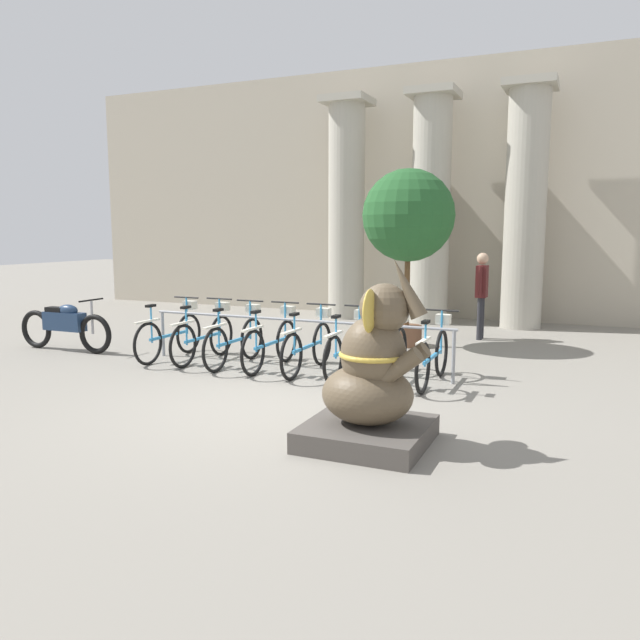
% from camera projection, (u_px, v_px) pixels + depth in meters
% --- Properties ---
extents(ground_plane, '(60.00, 60.00, 0.00)m').
position_uv_depth(ground_plane, '(274.00, 406.00, 7.47)').
color(ground_plane, gray).
extents(building_facade, '(20.00, 0.20, 6.00)m').
position_uv_depth(building_facade, '(441.00, 192.00, 14.85)').
color(building_facade, '#B2A893').
rests_on(building_facade, ground_plane).
extents(column_left, '(1.07, 1.07, 5.16)m').
position_uv_depth(column_left, '(346.00, 208.00, 14.80)').
color(column_left, '#ADA899').
rests_on(column_left, ground_plane).
extents(column_middle, '(1.07, 1.07, 5.16)m').
position_uv_depth(column_middle, '(431.00, 207.00, 14.00)').
color(column_middle, '#ADA899').
rests_on(column_middle, ground_plane).
extents(column_right, '(1.07, 1.07, 5.16)m').
position_uv_depth(column_right, '(525.00, 205.00, 13.19)').
color(column_right, '#ADA899').
rests_on(column_right, ground_plane).
extents(bike_rack, '(4.96, 0.05, 0.77)m').
position_uv_depth(bike_rack, '(293.00, 328.00, 9.43)').
color(bike_rack, gray).
rests_on(bike_rack, ground_plane).
extents(bicycle_0, '(0.48, 1.76, 0.98)m').
position_uv_depth(bicycle_0, '(171.00, 334.00, 10.21)').
color(bicycle_0, black).
rests_on(bicycle_0, ground_plane).
extents(bicycle_1, '(0.48, 1.76, 0.98)m').
position_uv_depth(bicycle_1, '(204.00, 336.00, 10.01)').
color(bicycle_1, black).
rests_on(bicycle_1, ground_plane).
extents(bicycle_2, '(0.48, 1.76, 0.98)m').
position_uv_depth(bicycle_2, '(236.00, 340.00, 9.71)').
color(bicycle_2, black).
rests_on(bicycle_2, ground_plane).
extents(bicycle_3, '(0.48, 1.76, 0.98)m').
position_uv_depth(bicycle_3, '(272.00, 342.00, 9.48)').
color(bicycle_3, black).
rests_on(bicycle_3, ground_plane).
extents(bicycle_4, '(0.48, 1.76, 0.98)m').
position_uv_depth(bicycle_4, '(309.00, 345.00, 9.22)').
color(bicycle_4, black).
rests_on(bicycle_4, ground_plane).
extents(bicycle_5, '(0.48, 1.76, 0.98)m').
position_uv_depth(bicycle_5, '(348.00, 348.00, 8.99)').
color(bicycle_5, black).
rests_on(bicycle_5, ground_plane).
extents(bicycle_6, '(0.48, 1.76, 0.98)m').
position_uv_depth(bicycle_6, '(389.00, 352.00, 8.72)').
color(bicycle_6, black).
rests_on(bicycle_6, ground_plane).
extents(bicycle_7, '(0.48, 1.76, 0.98)m').
position_uv_depth(bicycle_7, '(433.00, 355.00, 8.49)').
color(bicycle_7, black).
rests_on(bicycle_7, ground_plane).
extents(elephant_statue, '(1.17, 1.17, 1.86)m').
position_uv_depth(elephant_statue, '(372.00, 382.00, 6.04)').
color(elephant_statue, '#4C4742').
rests_on(elephant_statue, ground_plane).
extents(motorcycle, '(2.04, 0.55, 0.94)m').
position_uv_depth(motorcycle, '(65.00, 325.00, 10.85)').
color(motorcycle, black).
rests_on(motorcycle, ground_plane).
extents(person_pedestrian, '(0.22, 0.47, 1.67)m').
position_uv_depth(person_pedestrian, '(482.00, 288.00, 11.96)').
color(person_pedestrian, '#28282D').
rests_on(person_pedestrian, ground_plane).
extents(potted_tree, '(1.65, 1.65, 3.18)m').
position_uv_depth(potted_tree, '(408.00, 219.00, 11.09)').
color(potted_tree, brown).
rests_on(potted_tree, ground_plane).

